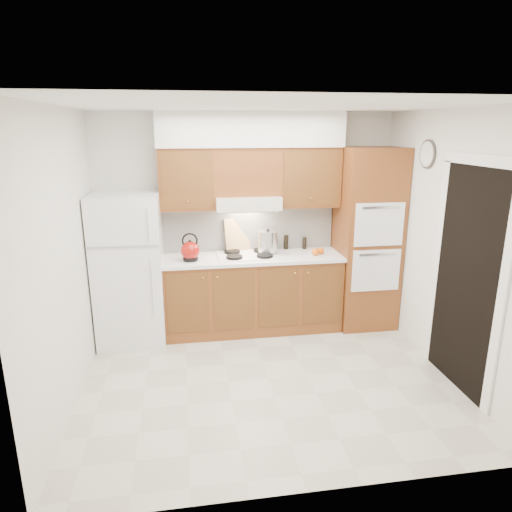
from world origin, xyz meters
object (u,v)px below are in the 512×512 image
(oven_cabinet, at_px, (367,239))
(stock_pot, at_px, (268,242))
(fridge, at_px, (130,269))
(kettle, at_px, (190,251))

(oven_cabinet, xyz_separation_m, stock_pot, (-1.22, 0.08, -0.01))
(fridge, bearing_deg, oven_cabinet, 0.70)
(fridge, relative_size, stock_pot, 7.06)
(stock_pot, bearing_deg, kettle, -170.63)
(fridge, relative_size, kettle, 7.93)
(fridge, distance_m, kettle, 0.72)
(oven_cabinet, xyz_separation_m, kettle, (-2.15, -0.07, -0.04))
(oven_cabinet, relative_size, stock_pot, 9.04)
(fridge, distance_m, stock_pot, 1.65)
(fridge, distance_m, oven_cabinet, 2.86)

